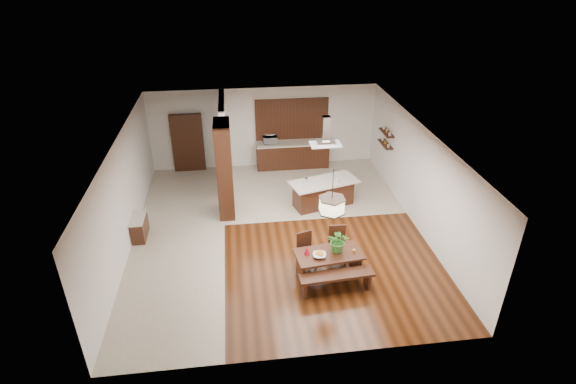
{
  "coord_description": "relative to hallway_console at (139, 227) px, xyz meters",
  "views": [
    {
      "loc": [
        -1.06,
        -10.64,
        7.09
      ],
      "look_at": [
        0.3,
        0.0,
        1.25
      ],
      "focal_mm": 28.0,
      "sensor_mm": 36.0,
      "label": 1
    }
  ],
  "objects": [
    {
      "name": "hallway_console",
      "position": [
        0.0,
        0.0,
        0.0
      ],
      "size": [
        0.37,
        0.88,
        0.63
      ],
      "primitive_type": "cube",
      "color": "black",
      "rests_on": "ground"
    },
    {
      "name": "island_cup",
      "position": [
        5.76,
        0.99,
        0.58
      ],
      "size": [
        0.14,
        0.14,
        0.09
      ],
      "primitive_type": "imported",
      "rotation": [
        0.0,
        0.0,
        0.32
      ],
      "color": "silver",
      "rests_on": "kitchen_island"
    },
    {
      "name": "dining_bench",
      "position": [
        4.9,
        -2.88,
        -0.07
      ],
      "size": [
        1.78,
        0.51,
        0.49
      ],
      "primitive_type": null,
      "rotation": [
        0.0,
        0.0,
        0.07
      ],
      "color": "black",
      "rests_on": "ground"
    },
    {
      "name": "pendant_lantern",
      "position": [
        4.83,
        -2.31,
        1.93
      ],
      "size": [
        0.64,
        0.64,
        1.31
      ],
      "primitive_type": null,
      "color": "#F4EDBB",
      "rests_on": "room_shell"
    },
    {
      "name": "hallway_doorway",
      "position": [
        1.11,
        4.2,
        0.74
      ],
      "size": [
        1.1,
        0.2,
        2.1
      ],
      "primitive_type": "cube",
      "color": "black",
      "rests_on": "ground"
    },
    {
      "name": "shelf_lower",
      "position": [
        7.68,
        2.4,
        1.08
      ],
      "size": [
        0.26,
        0.9,
        0.04
      ],
      "primitive_type": "cube",
      "color": "black",
      "rests_on": "room_shell"
    },
    {
      "name": "room_shell",
      "position": [
        3.81,
        -0.2,
        1.75
      ],
      "size": [
        9.0,
        9.04,
        2.92
      ],
      "color": "#331709",
      "rests_on": "ground"
    },
    {
      "name": "dining_chair_left",
      "position": [
        4.38,
        -1.86,
        0.15
      ],
      "size": [
        0.51,
        0.51,
        0.92
      ],
      "primitive_type": null,
      "rotation": [
        0.0,
        0.0,
        0.3
      ],
      "color": "black",
      "rests_on": "ground"
    },
    {
      "name": "kitchen_island",
      "position": [
        5.38,
        1.1,
        0.12
      ],
      "size": [
        2.23,
        1.43,
        0.85
      ],
      "rotation": [
        0.0,
        0.0,
        0.27
      ],
      "color": "black",
      "rests_on": "ground"
    },
    {
      "name": "microwave",
      "position": [
        4.01,
        4.02,
        0.77
      ],
      "size": [
        0.51,
        0.36,
        0.27
      ],
      "primitive_type": "imported",
      "rotation": [
        0.0,
        0.0,
        0.08
      ],
      "color": "#ACADB3",
      "rests_on": "rear_counter"
    },
    {
      "name": "range_hood",
      "position": [
        5.38,
        1.1,
        2.15
      ],
      "size": [
        0.9,
        0.55,
        0.87
      ],
      "primitive_type": null,
      "color": "silver",
      "rests_on": "room_shell"
    },
    {
      "name": "tile_hallway",
      "position": [
        1.06,
        -0.2,
        -0.31
      ],
      "size": [
        2.5,
        9.0,
        0.01
      ],
      "primitive_type": "cube",
      "color": "#BDB19D",
      "rests_on": "ground"
    },
    {
      "name": "fruit_bowl",
      "position": [
        4.58,
        -2.41,
        0.39
      ],
      "size": [
        0.36,
        0.36,
        0.08
      ],
      "primitive_type": "imported",
      "rotation": [
        0.0,
        0.0,
        -0.17
      ],
      "color": "beige",
      "rests_on": "dining_table"
    },
    {
      "name": "gold_ornament",
      "position": [
        5.42,
        -2.37,
        0.4
      ],
      "size": [
        0.08,
        0.08,
        0.1
      ],
      "primitive_type": "cylinder",
      "rotation": [
        0.0,
        0.0,
        0.14
      ],
      "color": "gold",
      "rests_on": "dining_table"
    },
    {
      "name": "foliage_plant",
      "position": [
        5.06,
        -2.25,
        0.65
      ],
      "size": [
        0.66,
        0.62,
        0.58
      ],
      "primitive_type": "imported",
      "rotation": [
        0.0,
        0.0,
        -0.41
      ],
      "color": "#327627",
      "rests_on": "dining_table"
    },
    {
      "name": "partition_stub",
      "position": [
        2.41,
        3.1,
        1.14
      ],
      "size": [
        0.18,
        2.4,
        2.9
      ],
      "primitive_type": "cube",
      "color": "silver",
      "rests_on": "ground"
    },
    {
      "name": "kitchen_window",
      "position": [
        4.81,
        4.26,
        1.44
      ],
      "size": [
        2.6,
        0.08,
        1.5
      ],
      "primitive_type": "cube",
      "color": "#9B592E",
      "rests_on": "room_shell"
    },
    {
      "name": "napkin_cone",
      "position": [
        4.29,
        -2.28,
        0.47
      ],
      "size": [
        0.15,
        0.15,
        0.22
      ],
      "primitive_type": "cone",
      "rotation": [
        0.0,
        0.0,
        -0.07
      ],
      "color": "#B90D23",
      "rests_on": "dining_table"
    },
    {
      "name": "dining_table",
      "position": [
        4.83,
        -2.31,
        0.18
      ],
      "size": [
        1.69,
        0.98,
        0.67
      ],
      "rotation": [
        0.0,
        0.0,
        0.11
      ],
      "color": "black",
      "rests_on": "ground"
    },
    {
      "name": "soffit_band",
      "position": [
        3.81,
        -0.2,
        2.57
      ],
      "size": [
        8.0,
        9.0,
        0.02
      ],
      "primitive_type": "cube",
      "color": "#3A1A0E",
      "rests_on": "room_shell"
    },
    {
      "name": "partition_pier",
      "position": [
        2.41,
        1.0,
        1.14
      ],
      "size": [
        0.45,
        1.0,
        2.9
      ],
      "primitive_type": "cube",
      "color": "black",
      "rests_on": "ground"
    },
    {
      "name": "shelf_upper",
      "position": [
        7.68,
        2.4,
        1.49
      ],
      "size": [
        0.26,
        0.9,
        0.04
      ],
      "primitive_type": "cube",
      "color": "black",
      "rests_on": "room_shell"
    },
    {
      "name": "dining_chair_right",
      "position": [
        5.18,
        -1.77,
        0.17
      ],
      "size": [
        0.45,
        0.45,
        0.98
      ],
      "primitive_type": null,
      "rotation": [
        0.0,
        0.0,
        -0.05
      ],
      "color": "black",
      "rests_on": "ground"
    },
    {
      "name": "tile_kitchen",
      "position": [
        5.06,
        2.3,
        -0.31
      ],
      "size": [
        5.5,
        4.0,
        0.01
      ],
      "primitive_type": "cube",
      "color": "#BDB19D",
      "rests_on": "ground"
    },
    {
      "name": "rear_counter",
      "position": [
        4.81,
        4.0,
        0.16
      ],
      "size": [
        2.6,
        0.62,
        0.95
      ],
      "color": "black",
      "rests_on": "ground"
    }
  ]
}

